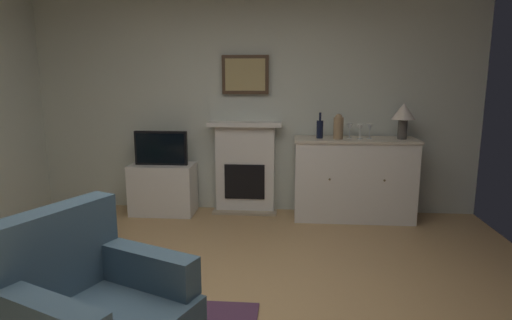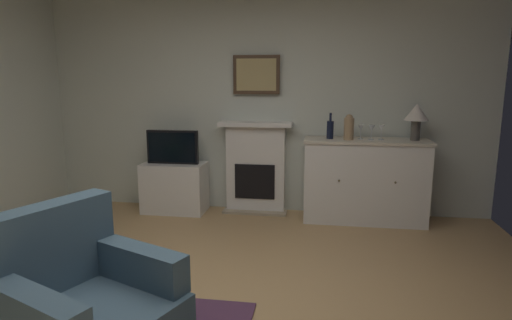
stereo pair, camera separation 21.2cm
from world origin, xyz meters
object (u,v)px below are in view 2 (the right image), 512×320
(sideboard_cabinet, at_px, (365,181))
(vase_decorative, at_px, (349,127))
(tv_set, at_px, (173,147))
(armchair, at_px, (84,308))
(wine_glass_center, at_px, (372,129))
(table_lamp, at_px, (416,115))
(fireplace_unit, at_px, (256,167))
(framed_picture, at_px, (256,75))
(wine_bottle, at_px, (330,129))
(tv_cabinet, at_px, (175,187))
(wine_glass_right, at_px, (381,129))
(wine_glass_left, at_px, (361,128))

(sideboard_cabinet, xyz_separation_m, vase_decorative, (-0.20, -0.05, 0.61))
(tv_set, relative_size, armchair, 0.59)
(wine_glass_center, xyz_separation_m, armchair, (-1.80, -2.81, -0.68))
(table_lamp, relative_size, wine_glass_center, 2.42)
(fireplace_unit, relative_size, sideboard_cabinet, 0.80)
(framed_picture, relative_size, wine_bottle, 1.90)
(wine_bottle, height_order, tv_cabinet, wine_bottle)
(wine_glass_center, relative_size, tv_cabinet, 0.22)
(tv_cabinet, distance_m, armchair, 2.90)
(framed_picture, xyz_separation_m, tv_cabinet, (-0.97, -0.21, -1.35))
(wine_glass_center, distance_m, armchair, 3.41)
(wine_glass_center, xyz_separation_m, wine_glass_right, (0.11, 0.04, 0.00))
(fireplace_unit, height_order, wine_glass_right, wine_glass_right)
(sideboard_cabinet, height_order, tv_cabinet, sideboard_cabinet)
(wine_glass_left, height_order, armchair, wine_glass_left)
(sideboard_cabinet, relative_size, armchair, 1.32)
(wine_bottle, xyz_separation_m, vase_decorative, (0.20, -0.05, 0.03))
(tv_cabinet, height_order, armchair, armchair)
(framed_picture, distance_m, table_lamp, 1.84)
(tv_cabinet, height_order, tv_set, tv_set)
(tv_set, distance_m, armchair, 2.91)
(fireplace_unit, height_order, wine_glass_center, wine_glass_center)
(vase_decorative, distance_m, tv_set, 2.06)
(tv_cabinet, relative_size, armchair, 0.72)
(fireplace_unit, relative_size, tv_cabinet, 1.47)
(table_lamp, height_order, wine_glass_left, table_lamp)
(sideboard_cabinet, bearing_deg, framed_picture, 170.07)
(vase_decorative, bearing_deg, sideboard_cabinet, 13.95)
(fireplace_unit, distance_m, wine_glass_center, 1.43)
(fireplace_unit, relative_size, tv_set, 1.77)
(sideboard_cabinet, bearing_deg, wine_glass_left, 163.25)
(fireplace_unit, xyz_separation_m, armchair, (-0.48, -3.02, -0.17))
(table_lamp, bearing_deg, sideboard_cabinet, -180.00)
(fireplace_unit, bearing_deg, vase_decorative, -11.99)
(table_lamp, distance_m, wine_glass_left, 0.60)
(wine_glass_left, height_order, tv_cabinet, wine_glass_left)
(wine_glass_left, bearing_deg, sideboard_cabinet, -16.75)
(framed_picture, relative_size, sideboard_cabinet, 0.40)
(armchair, bearing_deg, table_lamp, 51.46)
(wine_glass_right, height_order, armchair, wine_glass_right)
(wine_glass_left, xyz_separation_m, tv_set, (-2.18, -0.03, -0.26))
(wine_glass_right, relative_size, vase_decorative, 0.59)
(tv_set, bearing_deg, vase_decorative, -1.17)
(wine_glass_right, relative_size, tv_cabinet, 0.22)
(wine_glass_left, distance_m, tv_set, 2.19)
(wine_glass_left, xyz_separation_m, wine_glass_right, (0.22, -0.01, 0.00))
(sideboard_cabinet, xyz_separation_m, wine_bottle, (-0.40, -0.00, 0.58))
(sideboard_cabinet, bearing_deg, tv_cabinet, 179.62)
(fireplace_unit, relative_size, table_lamp, 2.75)
(framed_picture, height_order, table_lamp, framed_picture)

